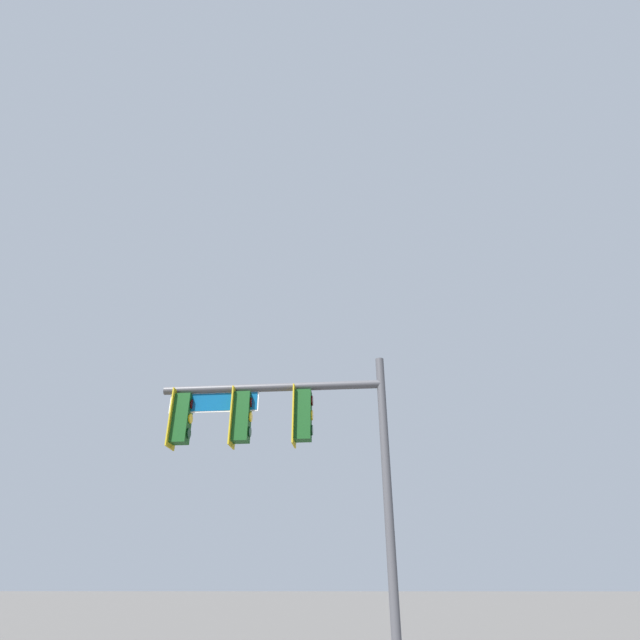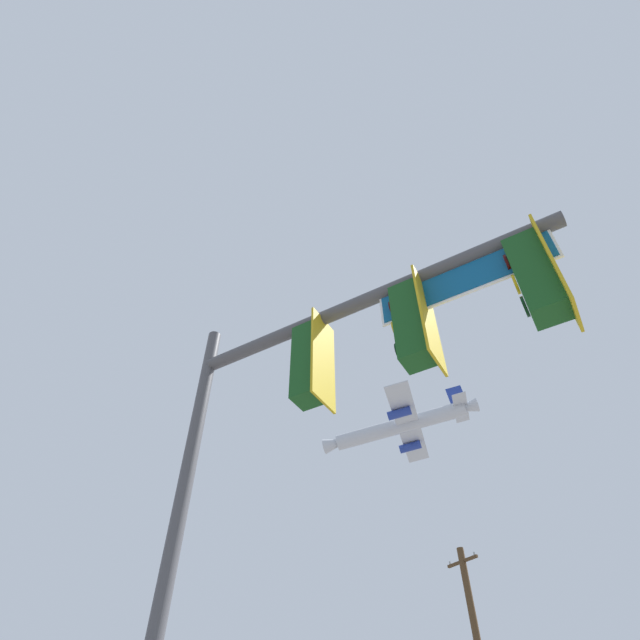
# 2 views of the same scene
# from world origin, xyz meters

# --- Properties ---
(signal_pole_near) EXTENTS (5.03, 0.68, 6.34)m
(signal_pole_near) POSITION_xyz_m (-6.33, -8.75, 4.77)
(signal_pole_near) COLOR #47474C
(signal_pole_near) RESTS_ON ground_plane
(airplane) EXTENTS (29.85, 27.39, 10.20)m
(airplane) POSITION_xyz_m (-28.95, 66.15, 51.96)
(airplane) COLOR #B2B7C1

